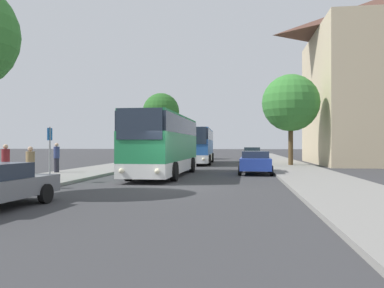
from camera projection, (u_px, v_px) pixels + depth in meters
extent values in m
plane|color=#38383A|center=(171.00, 188.00, 16.17)|extent=(300.00, 300.00, 0.00)
cube|color=gray|center=(21.00, 184.00, 17.10)|extent=(4.00, 120.00, 0.15)
cube|color=gray|center=(340.00, 188.00, 15.25)|extent=(4.00, 120.00, 0.15)
cube|color=silver|center=(164.00, 165.00, 22.31)|extent=(2.56, 10.52, 0.70)
cube|color=#23844C|center=(164.00, 147.00, 22.31)|extent=(2.56, 10.52, 1.52)
cube|color=#232D3D|center=(164.00, 126.00, 22.31)|extent=(2.58, 10.31, 0.95)
cube|color=#23844C|center=(164.00, 117.00, 22.31)|extent=(2.51, 10.31, 0.12)
cube|color=#232D3D|center=(139.00, 124.00, 17.09)|extent=(2.18, 0.09, 1.45)
sphere|color=#F4EAC1|center=(121.00, 171.00, 17.19)|extent=(0.24, 0.24, 0.24)
sphere|color=#F4EAC1|center=(157.00, 171.00, 16.95)|extent=(0.24, 0.24, 0.24)
cylinder|color=black|center=(128.00, 171.00, 19.37)|extent=(0.31, 1.00, 1.00)
cylinder|color=black|center=(174.00, 171.00, 19.02)|extent=(0.31, 1.00, 1.00)
cylinder|color=black|center=(157.00, 165.00, 25.60)|extent=(0.31, 1.00, 1.00)
cylinder|color=black|center=(192.00, 165.00, 25.24)|extent=(0.31, 1.00, 1.00)
cube|color=silver|center=(198.00, 157.00, 36.66)|extent=(2.88, 10.50, 0.70)
cube|color=#285BA8|center=(198.00, 147.00, 36.66)|extent=(2.88, 10.50, 1.35)
cube|color=#232D3D|center=(198.00, 135.00, 36.66)|extent=(2.90, 10.30, 0.95)
cube|color=#285BA8|center=(198.00, 130.00, 36.66)|extent=(2.82, 10.29, 0.12)
cube|color=#232D3D|center=(193.00, 135.00, 31.44)|extent=(2.25, 0.14, 1.45)
sphere|color=#F4EAC1|center=(183.00, 159.00, 31.50)|extent=(0.24, 0.24, 0.24)
sphere|color=#F4EAC1|center=(203.00, 159.00, 31.34)|extent=(0.24, 0.24, 0.24)
cylinder|color=black|center=(181.00, 160.00, 33.66)|extent=(0.34, 1.01, 1.00)
cylinder|color=black|center=(209.00, 160.00, 33.42)|extent=(0.34, 1.01, 1.00)
cylinder|color=black|center=(189.00, 158.00, 39.89)|extent=(0.34, 1.01, 1.00)
cylinder|color=black|center=(212.00, 158.00, 39.65)|extent=(0.34, 1.01, 1.00)
cylinder|color=black|center=(46.00, 194.00, 11.84)|extent=(0.23, 0.63, 0.62)
cube|color=#233D9E|center=(255.00, 163.00, 23.79)|extent=(1.98, 4.29, 0.72)
cube|color=#232D3D|center=(255.00, 154.00, 23.96)|extent=(1.70, 2.25, 0.43)
cylinder|color=black|center=(271.00, 171.00, 22.34)|extent=(0.22, 0.62, 0.62)
cylinder|color=black|center=(240.00, 170.00, 22.64)|extent=(0.22, 0.62, 0.62)
cylinder|color=black|center=(269.00, 168.00, 24.94)|extent=(0.22, 0.62, 0.62)
cylinder|color=black|center=(241.00, 168.00, 25.24)|extent=(0.22, 0.62, 0.62)
cube|color=#236B38|center=(252.00, 156.00, 41.16)|extent=(2.00, 4.00, 0.72)
cube|color=#232D3D|center=(252.00, 150.00, 41.32)|extent=(1.74, 2.09, 0.55)
cylinder|color=black|center=(261.00, 159.00, 39.80)|extent=(0.21, 0.62, 0.62)
cylinder|color=black|center=(243.00, 159.00, 40.08)|extent=(0.21, 0.62, 0.62)
cylinder|color=black|center=(261.00, 159.00, 42.23)|extent=(0.21, 0.62, 0.62)
cylinder|color=black|center=(243.00, 158.00, 42.52)|extent=(0.21, 0.62, 0.62)
cylinder|color=gray|center=(50.00, 153.00, 18.18)|extent=(0.08, 0.08, 2.58)
cube|color=#1E56A3|center=(50.00, 134.00, 18.18)|extent=(0.03, 0.45, 0.60)
cylinder|color=#23232D|center=(57.00, 165.00, 23.23)|extent=(0.30, 0.30, 0.87)
cylinder|color=navy|center=(57.00, 152.00, 23.23)|extent=(0.36, 0.36, 0.73)
sphere|color=tan|center=(57.00, 145.00, 23.23)|extent=(0.24, 0.24, 0.24)
cylinder|color=#23232D|center=(6.00, 173.00, 17.42)|extent=(0.30, 0.30, 0.83)
cylinder|color=maroon|center=(6.00, 156.00, 17.42)|extent=(0.36, 0.36, 0.69)
sphere|color=tan|center=(6.00, 147.00, 17.42)|extent=(0.22, 0.22, 0.22)
cylinder|color=#23232D|center=(30.00, 176.00, 15.79)|extent=(0.30, 0.30, 0.78)
cylinder|color=olive|center=(30.00, 159.00, 15.79)|extent=(0.36, 0.36, 0.65)
sphere|color=tan|center=(30.00, 149.00, 15.79)|extent=(0.21, 0.21, 0.21)
cylinder|color=#47331E|center=(161.00, 142.00, 48.26)|extent=(0.40, 0.40, 4.27)
sphere|color=#286023|center=(161.00, 111.00, 48.27)|extent=(4.71, 4.71, 4.71)
cylinder|color=#513D23|center=(291.00, 145.00, 31.75)|extent=(0.40, 0.40, 3.47)
sphere|color=#387F33|center=(291.00, 103.00, 31.76)|extent=(4.83, 4.83, 4.83)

